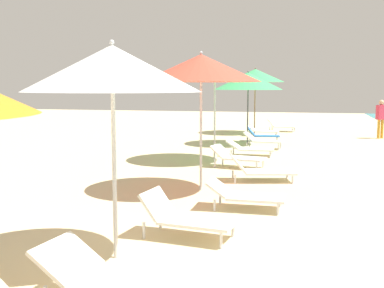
# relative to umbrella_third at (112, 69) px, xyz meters

# --- Properties ---
(umbrella_third) EXTENTS (2.09, 2.09, 2.62)m
(umbrella_third) POSITION_rel_umbrella_third_xyz_m (0.00, 0.00, 0.00)
(umbrella_third) COLOR silver
(umbrella_third) RESTS_ON ground
(lounger_third_shoreside) EXTENTS (1.36, 0.79, 0.63)m
(lounger_third_shoreside) POSITION_rel_umbrella_third_xyz_m (0.64, 0.97, -1.99)
(lounger_third_shoreside) COLOR white
(lounger_third_shoreside) RESTS_ON ground
(lounger_third_inland) EXTENTS (1.65, 0.87, 0.58)m
(lounger_third_inland) POSITION_rel_umbrella_third_xyz_m (0.55, -1.26, -1.98)
(lounger_third_inland) COLOR white
(lounger_third_inland) RESTS_ON ground
(umbrella_fourth) EXTENTS (2.37, 2.37, 2.76)m
(umbrella_fourth) POSITION_rel_umbrella_third_xyz_m (0.15, 3.96, 0.15)
(umbrella_fourth) COLOR silver
(umbrella_fourth) RESTS_ON ground
(lounger_fourth_shoreside) EXTENTS (1.55, 1.00, 0.59)m
(lounger_fourth_shoreside) POSITION_rel_umbrella_third_xyz_m (1.21, 5.19, -2.03)
(lounger_fourth_shoreside) COLOR white
(lounger_fourth_shoreside) RESTS_ON ground
(lounger_fourth_inland) EXTENTS (1.31, 0.64, 0.49)m
(lounger_fourth_inland) POSITION_rel_umbrella_third_xyz_m (1.22, 2.70, -2.03)
(lounger_fourth_inland) COLOR white
(lounger_fourth_inland) RESTS_ON ground
(umbrella_fifth) EXTENTS (2.59, 2.59, 2.76)m
(umbrella_fifth) POSITION_rel_umbrella_third_xyz_m (-0.34, 7.81, 0.18)
(umbrella_fifth) COLOR silver
(umbrella_fifth) RESTS_ON ground
(lounger_fifth_shoreside) EXTENTS (1.45, 0.75, 0.48)m
(lounger_fifth_shoreside) POSITION_rel_umbrella_third_xyz_m (0.50, 8.97, -2.04)
(lounger_fifth_shoreside) COLOR white
(lounger_fifth_shoreside) RESTS_ON ground
(lounger_fifth_inland) EXTENTS (1.45, 0.90, 0.57)m
(lounger_fifth_inland) POSITION_rel_umbrella_third_xyz_m (0.46, 6.82, -1.99)
(lounger_fifth_inland) COLOR white
(lounger_fifth_inland) RESTS_ON ground
(umbrella_sixth) EXTENTS (2.46, 2.46, 2.63)m
(umbrella_sixth) POSITION_rel_umbrella_third_xyz_m (0.06, 11.86, -0.02)
(umbrella_sixth) COLOR #4C4C51
(umbrella_sixth) RESTS_ON ground
(lounger_sixth_shoreside) EXTENTS (1.29, 0.67, 0.54)m
(lounger_sixth_shoreside) POSITION_rel_umbrella_third_xyz_m (0.49, 12.91, -2.03)
(lounger_sixth_shoreside) COLOR blue
(lounger_sixth_shoreside) RESTS_ON ground
(lounger_sixth_inland) EXTENTS (1.33, 0.67, 0.56)m
(lounger_sixth_inland) POSITION_rel_umbrella_third_xyz_m (0.72, 10.75, -2.00)
(lounger_sixth_inland) COLOR white
(lounger_sixth_inland) RESTS_ON ground
(umbrella_farthest) EXTENTS (2.56, 2.56, 2.90)m
(umbrella_farthest) POSITION_rel_umbrella_third_xyz_m (-0.16, 15.99, 0.26)
(umbrella_farthest) COLOR olive
(umbrella_farthest) RESTS_ON ground
(lounger_farthest_shoreside) EXTENTS (1.31, 0.81, 0.58)m
(lounger_farthest_shoreside) POSITION_rel_umbrella_third_xyz_m (0.95, 17.12, -2.00)
(lounger_farthest_shoreside) COLOR white
(lounger_farthest_shoreside) RESTS_ON ground
(lounger_farthest_inland) EXTENTS (1.33, 0.59, 0.46)m
(lounger_farthest_inland) POSITION_rel_umbrella_third_xyz_m (0.31, 14.79, -2.05)
(lounger_farthest_inland) COLOR white
(lounger_farthest_inland) RESTS_ON ground
(person_walking_mid) EXTENTS (0.42, 0.38, 1.55)m
(person_walking_mid) POSITION_rel_umbrella_third_xyz_m (4.99, 15.06, -1.36)
(person_walking_mid) COLOR orange
(person_walking_mid) RESTS_ON ground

